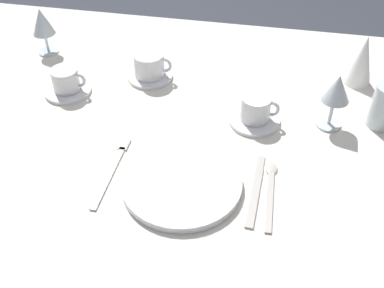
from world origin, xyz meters
The scene contains 16 objects.
ground_plane centered at (0.00, 0.00, 0.00)m, with size 6.00×6.00×0.00m, color #383D47.
dining_table centered at (0.00, 0.00, 0.66)m, with size 1.80×1.11×0.74m.
dinner_plate centered at (0.03, -0.23, 0.75)m, with size 0.27×0.27×0.02m, color white.
fork_outer centered at (-0.14, -0.21, 0.74)m, with size 0.02×0.23×0.00m.
dinner_knife centered at (0.19, -0.21, 0.74)m, with size 0.03×0.22×0.00m.
spoon_soup centered at (0.23, -0.19, 0.74)m, with size 0.03×0.21×0.01m.
saucer_left centered at (-0.35, 0.07, 0.74)m, with size 0.13×0.13×0.01m, color white.
coffee_cup_left centered at (-0.35, 0.07, 0.78)m, with size 0.10×0.07×0.06m.
saucer_right centered at (-0.15, 0.18, 0.74)m, with size 0.13×0.13×0.01m, color white.
coffee_cup_right centered at (-0.15, 0.18, 0.78)m, with size 0.11×0.09×0.07m.
saucer_far centered at (0.17, 0.03, 0.74)m, with size 0.13×0.13×0.01m, color white.
coffee_cup_far centered at (0.17, 0.03, 0.78)m, with size 0.10×0.08×0.07m.
wine_glass_centre centered at (0.36, 0.05, 0.85)m, with size 0.07×0.07×0.15m.
wine_glass_left centered at (-0.49, 0.26, 0.84)m, with size 0.07×0.07×0.15m.
drink_tumbler centered at (0.49, 0.08, 0.79)m, with size 0.07×0.07×0.12m.
napkin_folded centered at (0.44, 0.27, 0.81)m, with size 0.08×0.08×0.15m, color white.
Camera 1 is at (0.19, -0.92, 1.51)m, focal length 43.80 mm.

